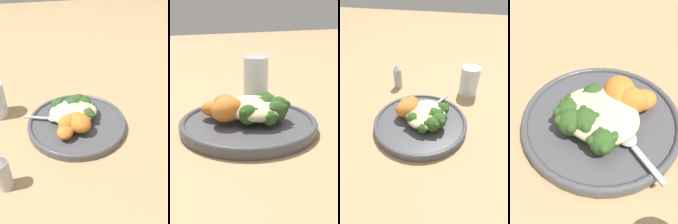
# 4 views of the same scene
# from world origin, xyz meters

# --- Properties ---
(ground_plane) EXTENTS (4.00, 4.00, 0.00)m
(ground_plane) POSITION_xyz_m (0.00, 0.00, 0.00)
(ground_plane) COLOR tan
(plate) EXTENTS (0.27, 0.27, 0.02)m
(plate) POSITION_xyz_m (-0.02, 0.01, 0.01)
(plate) COLOR #4C4C51
(plate) RESTS_ON ground_plane
(quinoa_mound) EXTENTS (0.13, 0.11, 0.04)m
(quinoa_mound) POSITION_xyz_m (-0.02, 0.02, 0.04)
(quinoa_mound) COLOR beige
(quinoa_mound) RESTS_ON plate
(broccoli_stalk_0) EXTENTS (0.08, 0.04, 0.04)m
(broccoli_stalk_0) POSITION_xyz_m (0.01, -0.01, 0.04)
(broccoli_stalk_0) COLOR #9EBC66
(broccoli_stalk_0) RESTS_ON plate
(broccoli_stalk_1) EXTENTS (0.09, 0.06, 0.03)m
(broccoli_stalk_1) POSITION_xyz_m (0.02, 0.02, 0.03)
(broccoli_stalk_1) COLOR #9EBC66
(broccoli_stalk_1) RESTS_ON plate
(broccoli_stalk_2) EXTENTS (0.09, 0.09, 0.04)m
(broccoli_stalk_2) POSITION_xyz_m (0.01, 0.04, 0.04)
(broccoli_stalk_2) COLOR #9EBC66
(broccoli_stalk_2) RESTS_ON plate
(broccoli_stalk_3) EXTENTS (0.06, 0.10, 0.04)m
(broccoli_stalk_3) POSITION_xyz_m (-0.00, 0.06, 0.04)
(broccoli_stalk_3) COLOR #9EBC66
(broccoli_stalk_3) RESTS_ON plate
(broccoli_stalk_4) EXTENTS (0.04, 0.09, 0.04)m
(broccoli_stalk_4) POSITION_xyz_m (-0.02, 0.05, 0.04)
(broccoli_stalk_4) COLOR #9EBC66
(broccoli_stalk_4) RESTS_ON plate
(broccoli_stalk_5) EXTENTS (0.07, 0.12, 0.04)m
(broccoli_stalk_5) POSITION_xyz_m (-0.05, 0.05, 0.04)
(broccoli_stalk_5) COLOR #9EBC66
(broccoli_stalk_5) RESTS_ON plate
(broccoli_stalk_6) EXTENTS (0.06, 0.08, 0.03)m
(broccoli_stalk_6) POSITION_xyz_m (-0.06, 0.03, 0.04)
(broccoli_stalk_6) COLOR #9EBC66
(broccoli_stalk_6) RESTS_ON plate
(sweet_potato_chunk_0) EXTENTS (0.06, 0.06, 0.03)m
(sweet_potato_chunk_0) POSITION_xyz_m (-0.06, -0.05, 0.04)
(sweet_potato_chunk_0) COLOR orange
(sweet_potato_chunk_0) RESTS_ON plate
(sweet_potato_chunk_1) EXTENTS (0.07, 0.06, 0.05)m
(sweet_potato_chunk_1) POSITION_xyz_m (-0.05, -0.03, 0.05)
(sweet_potato_chunk_1) COLOR orange
(sweet_potato_chunk_1) RESTS_ON plate
(sweet_potato_chunk_2) EXTENTS (0.09, 0.09, 0.05)m
(sweet_potato_chunk_2) POSITION_xyz_m (-0.02, -0.04, 0.05)
(sweet_potato_chunk_2) COLOR orange
(sweet_potato_chunk_2) RESTS_ON plate
(spoon) EXTENTS (0.11, 0.06, 0.01)m
(spoon) POSITION_xyz_m (-0.08, 0.03, 0.03)
(spoon) COLOR #A3A3A8
(spoon) RESTS_ON plate
(water_glass) EXTENTS (0.07, 0.07, 0.10)m
(water_glass) POSITION_xyz_m (-0.23, 0.12, 0.05)
(water_glass) COLOR silver
(water_glass) RESTS_ON ground_plane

